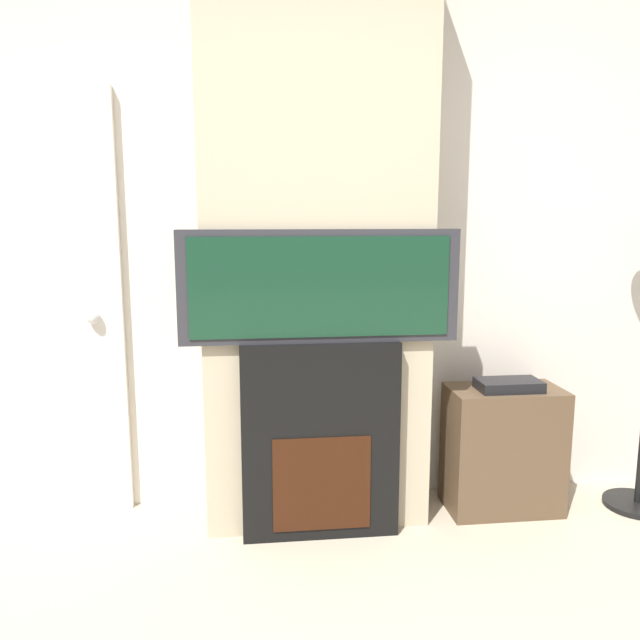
{
  "coord_description": "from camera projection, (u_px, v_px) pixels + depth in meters",
  "views": [
    {
      "loc": [
        -0.3,
        -0.99,
        1.42
      ],
      "look_at": [
        0.0,
        1.62,
        0.98
      ],
      "focal_mm": 35.0,
      "sensor_mm": 36.0,
      "label": 1
    }
  ],
  "objects": [
    {
      "name": "wall_back",
      "position": [
        310.0,
        230.0,
        3.01
      ],
      "size": [
        6.0,
        0.06,
        2.7
      ],
      "color": "silver",
      "rests_on": "ground_plane"
    },
    {
      "name": "chimney_breast",
      "position": [
        315.0,
        231.0,
        2.79
      ],
      "size": [
        1.01,
        0.38,
        2.7
      ],
      "color": "#BCAD8E",
      "rests_on": "ground_plane"
    },
    {
      "name": "fireplace",
      "position": [
        320.0,
        440.0,
        2.76
      ],
      "size": [
        0.69,
        0.15,
        0.88
      ],
      "color": "black",
      "rests_on": "ground_plane"
    },
    {
      "name": "television",
      "position": [
        320.0,
        287.0,
        2.64
      ],
      "size": [
        1.2,
        0.07,
        0.48
      ],
      "color": "#2D2D33",
      "rests_on": "fireplace"
    },
    {
      "name": "media_stand",
      "position": [
        503.0,
        447.0,
        3.01
      ],
      "size": [
        0.54,
        0.3,
        0.66
      ],
      "color": "brown",
      "rests_on": "ground_plane"
    },
    {
      "name": "entry_door",
      "position": [
        28.0,
        309.0,
        2.87
      ],
      "size": [
        0.85,
        0.09,
        1.99
      ],
      "color": "silver",
      "rests_on": "ground_plane"
    }
  ]
}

